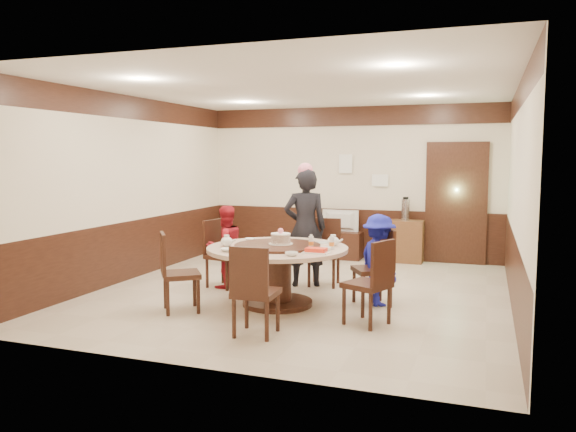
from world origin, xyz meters
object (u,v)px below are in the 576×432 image
(person_standing, at_px, (305,228))
(person_blue, at_px, (379,260))
(birthday_cake, at_px, (281,239))
(tv_stand, at_px, (339,245))
(television, at_px, (339,221))
(shrimp_platter, at_px, (316,251))
(thermos, at_px, (405,210))
(person_red, at_px, (225,247))
(side_cabinet, at_px, (400,241))
(banquet_table, at_px, (277,264))

(person_standing, distance_m, person_blue, 1.43)
(birthday_cake, xyz_separation_m, tv_stand, (-0.12, 3.48, -0.60))
(television, bearing_deg, shrimp_platter, 102.88)
(television, bearing_deg, tv_stand, 2.61)
(television, bearing_deg, person_standing, 94.82)
(thermos, bearing_deg, television, -178.57)
(tv_stand, height_order, television, television)
(person_red, relative_size, person_blue, 1.02)
(television, bearing_deg, side_cabinet, -175.87)
(person_standing, bearing_deg, thermos, -137.99)
(person_red, bearing_deg, person_standing, 149.44)
(banquet_table, bearing_deg, person_red, 147.77)
(person_standing, xyz_separation_m, birthday_cake, (0.03, -1.12, -0.00))
(banquet_table, distance_m, person_standing, 1.19)
(shrimp_platter, xyz_separation_m, tv_stand, (-0.69, 3.80, -0.53))
(banquet_table, relative_size, thermos, 4.67)
(banquet_table, xyz_separation_m, person_red, (-1.05, 0.66, 0.06))
(birthday_cake, relative_size, thermos, 0.80)
(person_red, distance_m, birthday_cake, 1.28)
(person_blue, relative_size, side_cabinet, 1.45)
(tv_stand, bearing_deg, banquet_table, -88.51)
(birthday_cake, height_order, tv_stand, birthday_cake)
(banquet_table, distance_m, person_blue, 1.28)
(television, bearing_deg, person_blue, 115.51)
(person_blue, relative_size, tv_stand, 1.36)
(television, bearing_deg, banquet_table, 94.09)
(birthday_cake, xyz_separation_m, television, (-0.12, 3.48, -0.15))
(person_standing, height_order, side_cabinet, person_standing)
(banquet_table, xyz_separation_m, television, (-0.09, 3.51, 0.17))
(birthday_cake, distance_m, television, 3.48)
(person_standing, height_order, shrimp_platter, person_standing)
(shrimp_platter, relative_size, side_cabinet, 0.38)
(tv_stand, bearing_deg, birthday_cake, -87.95)
(banquet_table, relative_size, person_standing, 1.04)
(person_red, height_order, birthday_cake, person_red)
(thermos, bearing_deg, person_standing, -115.02)
(person_blue, bearing_deg, person_red, 46.32)
(side_cabinet, xyz_separation_m, thermos, (0.08, 0.00, 0.56))
(birthday_cake, bearing_deg, person_standing, 91.70)
(birthday_cake, distance_m, thermos, 3.67)
(shrimp_platter, bearing_deg, birthday_cake, 150.14)
(side_cabinet, bearing_deg, tv_stand, -178.47)
(banquet_table, distance_m, thermos, 3.73)
(television, distance_m, thermos, 1.23)
(banquet_table, bearing_deg, person_standing, 90.01)
(banquet_table, height_order, person_blue, person_blue)
(shrimp_platter, distance_m, side_cabinet, 3.88)
(tv_stand, distance_m, television, 0.45)
(side_cabinet, bearing_deg, shrimp_platter, -96.52)
(person_standing, distance_m, thermos, 2.63)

